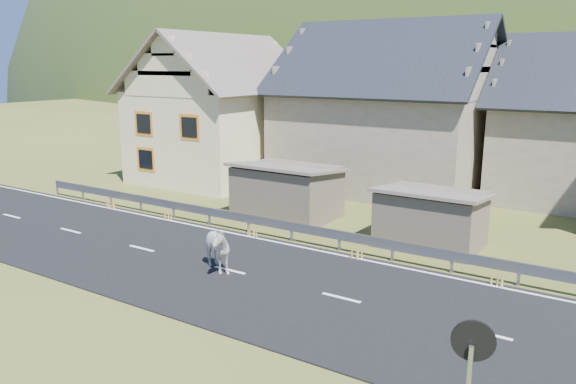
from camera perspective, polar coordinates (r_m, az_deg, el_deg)
The scene contains 11 objects.
ground at distance 18.20m, azimuth -5.93°, elevation -8.03°, with size 160.00×160.00×0.00m, color #3D4115.
road at distance 18.19m, azimuth -5.93°, elevation -7.97°, with size 60.00×7.00×0.04m, color black.
lane_markings at distance 18.18m, azimuth -5.93°, elevation -7.90°, with size 60.00×6.60×0.01m, color silver.
guardrail at distance 20.86m, azimuth 0.35°, elevation -3.57°, with size 28.10×0.09×0.75m.
shed_left at distance 24.06m, azimuth -0.07°, elevation -0.00°, with size 4.30×3.30×2.40m, color #685A4C.
shed_right at distance 20.92m, azimuth 14.32°, elevation -2.69°, with size 3.80×2.90×2.20m, color #685A4C.
house_cream at distance 32.69m, azimuth -6.75°, elevation 9.12°, with size 7.80×9.80×8.30m.
house_stone_a at distance 30.60m, azimuth 10.31°, elevation 9.26°, with size 10.80×9.80×8.90m.
conifer_patch at distance 139.63m, azimuth 4.76°, elevation 12.71°, with size 76.00×50.00×28.00m, color black.
horse at distance 17.99m, azimuth -7.58°, elevation -5.61°, with size 1.81×0.82×1.53m, color silver.
traffic_mirror at distance 9.83m, azimuth 18.15°, elevation -15.89°, with size 0.69×0.27×2.54m.
Camera 1 is at (10.70, -13.21, 6.50)m, focal length 35.00 mm.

